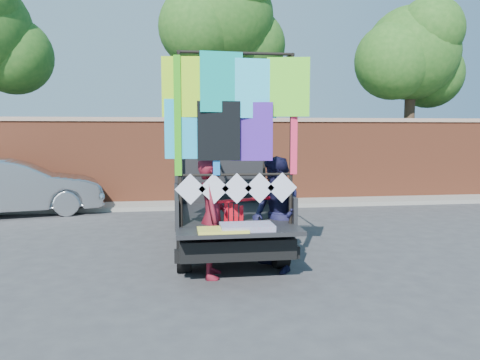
{
  "coord_description": "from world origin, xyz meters",
  "views": [
    {
      "loc": [
        -0.67,
        -7.26,
        2.21
      ],
      "look_at": [
        0.34,
        -0.13,
        1.45
      ],
      "focal_mm": 35.0,
      "sensor_mm": 36.0,
      "label": 1
    }
  ],
  "objects": [
    {
      "name": "ground",
      "position": [
        0.0,
        0.0,
        0.0
      ],
      "size": [
        90.0,
        90.0,
        0.0
      ],
      "primitive_type": "plane",
      "color": "#38383A",
      "rests_on": "ground"
    },
    {
      "name": "brick_wall",
      "position": [
        0.0,
        7.0,
        1.33
      ],
      "size": [
        30.0,
        0.45,
        2.61
      ],
      "color": "brown",
      "rests_on": "ground"
    },
    {
      "name": "curb",
      "position": [
        0.0,
        6.3,
        0.06
      ],
      "size": [
        30.0,
        1.2,
        0.12
      ],
      "primitive_type": "cube",
      "color": "gray",
      "rests_on": "ground"
    },
    {
      "name": "tree_mid",
      "position": [
        1.02,
        8.12,
        5.7
      ],
      "size": [
        4.2,
        3.3,
        7.73
      ],
      "color": "#38281C",
      "rests_on": "ground"
    },
    {
      "name": "tree_right",
      "position": [
        7.52,
        8.12,
        4.75
      ],
      "size": [
        4.2,
        3.3,
        6.62
      ],
      "color": "#38281C",
      "rests_on": "ground"
    },
    {
      "name": "pickup_truck",
      "position": [
        0.24,
        2.06,
        0.84
      ],
      "size": [
        2.11,
        5.29,
        3.33
      ],
      "color": "black",
      "rests_on": "ground"
    },
    {
      "name": "sedan",
      "position": [
        -4.85,
        5.6,
        0.74
      ],
      "size": [
        4.72,
        2.54,
        1.48
      ],
      "primitive_type": "imported",
      "rotation": [
        0.0,
        0.0,
        1.8
      ],
      "color": "#A7ABAE",
      "rests_on": "ground"
    },
    {
      "name": "woman",
      "position": [
        -0.11,
        -0.34,
        0.91
      ],
      "size": [
        0.51,
        0.71,
        1.81
      ],
      "primitive_type": "imported",
      "rotation": [
        0.0,
        0.0,
        1.46
      ],
      "color": "maroon",
      "rests_on": "ground"
    },
    {
      "name": "man",
      "position": [
        0.9,
        -0.2,
        0.91
      ],
      "size": [
        0.93,
        1.05,
        1.81
      ],
      "primitive_type": "imported",
      "rotation": [
        0.0,
        0.0,
        -1.25
      ],
      "color": "#141432",
      "rests_on": "ground"
    },
    {
      "name": "streamer_bundle",
      "position": [
        0.29,
        -0.28,
        0.97
      ],
      "size": [
        0.89,
        0.37,
        0.64
      ],
      "color": "red",
      "rests_on": "ground"
    }
  ]
}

